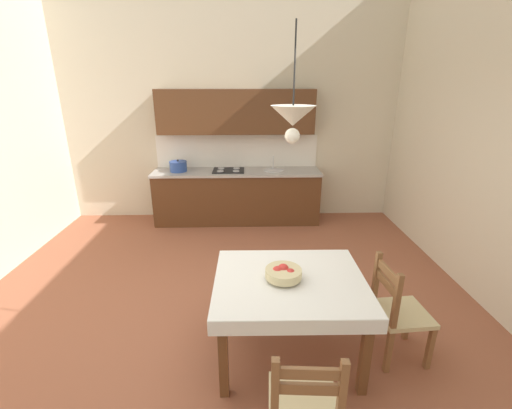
{
  "coord_description": "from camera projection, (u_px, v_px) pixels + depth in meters",
  "views": [
    {
      "loc": [
        0.26,
        -2.86,
        2.28
      ],
      "look_at": [
        0.35,
        0.48,
        1.09
      ],
      "focal_mm": 23.94,
      "sensor_mm": 36.0,
      "label": 1
    }
  ],
  "objects": [
    {
      "name": "dining_table",
      "position": [
        290.0,
        292.0,
        2.86
      ],
      "size": [
        1.26,
        1.06,
        0.75
      ],
      "color": "brown",
      "rests_on": "ground_plane"
    },
    {
      "name": "ground_plane",
      "position": [
        223.0,
        326.0,
        3.47
      ],
      "size": [
        6.19,
        6.69,
        0.1
      ],
      "primitive_type": "cube",
      "color": "#99563D"
    },
    {
      "name": "pendant_lamp",
      "position": [
        293.0,
        117.0,
        2.4
      ],
      "size": [
        0.32,
        0.32,
        0.8
      ],
      "color": "black"
    },
    {
      "name": "wall_back",
      "position": [
        231.0,
        99.0,
        5.69
      ],
      "size": [
        6.19,
        0.12,
        4.08
      ],
      "primitive_type": "cube",
      "color": "beige",
      "rests_on": "ground_plane"
    },
    {
      "name": "fruit_bowl",
      "position": [
        283.0,
        273.0,
        2.8
      ],
      "size": [
        0.3,
        0.3,
        0.12
      ],
      "color": "beige",
      "rests_on": "dining_table"
    },
    {
      "name": "dining_chair_camera_side",
      "position": [
        304.0,
        407.0,
        2.05
      ],
      "size": [
        0.45,
        0.45,
        0.93
      ],
      "color": "#D1BC89",
      "rests_on": "ground_plane"
    },
    {
      "name": "dining_chair_window_side",
      "position": [
        398.0,
        312.0,
        2.9
      ],
      "size": [
        0.45,
        0.45,
        0.93
      ],
      "color": "#D1BC89",
      "rests_on": "ground_plane"
    },
    {
      "name": "kitchen_cabinetry",
      "position": [
        237.0,
        173.0,
        5.78
      ],
      "size": [
        2.8,
        0.63,
        2.2
      ],
      "color": "#56331C",
      "rests_on": "ground_plane"
    }
  ]
}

